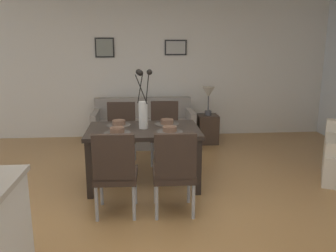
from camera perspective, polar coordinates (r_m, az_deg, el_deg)
name	(u,v)px	position (r m, az deg, el deg)	size (l,w,h in m)	color
ground_plane	(147,210)	(3.92, -3.50, -13.65)	(9.00, 9.00, 0.00)	#A87A47
back_wall_panel	(142,69)	(6.76, -4.37, 9.27)	(9.00, 0.10, 2.60)	silver
dining_table	(143,135)	(4.40, -4.04, -1.53)	(1.40, 0.90, 0.74)	black
dining_chair_near_left	(115,170)	(3.65, -8.65, -7.14)	(0.45, 0.45, 0.92)	#33261E
dining_chair_near_right	(121,130)	(5.26, -7.67, -0.69)	(0.45, 0.45, 0.92)	#33261E
dining_chair_far_left	(174,169)	(3.63, 1.04, -7.06)	(0.45, 0.45, 0.92)	#33261E
dining_chair_far_right	(165,129)	(5.29, -0.55, -0.49)	(0.47, 0.47, 0.92)	#33261E
centerpiece_vase	(143,106)	(4.32, -4.11, 3.26)	(0.21, 0.23, 0.73)	silver
placemat_near_left	(117,133)	(4.19, -8.33, -1.09)	(0.32, 0.32, 0.01)	#4C4742
bowl_near_left	(117,130)	(4.18, -8.35, -0.59)	(0.17, 0.17, 0.07)	brown
placemat_near_right	(119,125)	(4.58, -8.04, 0.17)	(0.32, 0.32, 0.01)	#4C4742
bowl_near_right	(119,122)	(4.57, -8.06, 0.63)	(0.17, 0.17, 0.07)	brown
placemat_far_left	(170,132)	(4.20, 0.28, -0.92)	(0.32, 0.32, 0.01)	#4C4742
bowl_far_left	(170,129)	(4.19, 0.28, -0.42)	(0.17, 0.17, 0.07)	brown
placemat_far_right	(167,124)	(4.59, -0.17, 0.33)	(0.32, 0.32, 0.01)	#4C4742
bowl_far_right	(167,121)	(4.58, -0.17, 0.78)	(0.17, 0.17, 0.07)	brown
sofa	(144,128)	(6.31, -4.03, -0.40)	(1.78, 0.84, 0.80)	gray
side_table	(208,129)	(6.38, 6.51, -0.49)	(0.36, 0.36, 0.52)	#3D2D23
table_lamp	(209,95)	(6.26, 6.66, 5.14)	(0.22, 0.22, 0.51)	#4C4C51
framed_picture_left	(105,48)	(6.70, -10.36, 12.54)	(0.35, 0.03, 0.36)	black
framed_picture_center	(176,48)	(6.71, 1.27, 12.74)	(0.41, 0.03, 0.28)	black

